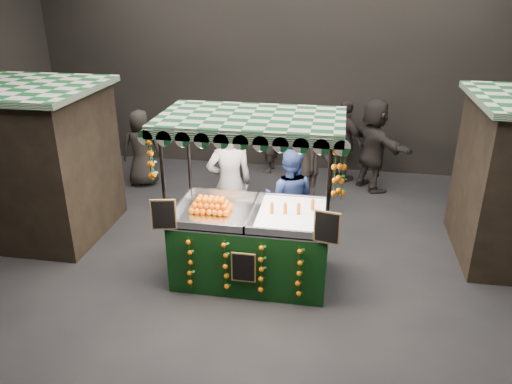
# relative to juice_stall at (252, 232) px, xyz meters

# --- Properties ---
(ground) EXTENTS (12.00, 12.00, 0.00)m
(ground) POSITION_rel_juice_stall_xyz_m (0.17, -0.08, -0.78)
(ground) COLOR black
(ground) RESTS_ON ground
(market_hall) EXTENTS (12.10, 10.10, 5.05)m
(market_hall) POSITION_rel_juice_stall_xyz_m (0.17, -0.08, 2.61)
(market_hall) COLOR black
(market_hall) RESTS_ON ground
(neighbour_stall_left) EXTENTS (3.00, 2.20, 2.60)m
(neighbour_stall_left) POSITION_rel_juice_stall_xyz_m (-4.23, 0.92, 0.53)
(neighbour_stall_left) COLOR black
(neighbour_stall_left) RESTS_ON ground
(juice_stall) EXTENTS (2.58, 1.52, 2.50)m
(juice_stall) POSITION_rel_juice_stall_xyz_m (0.00, 0.00, 0.00)
(juice_stall) COLOR black
(juice_stall) RESTS_ON ground
(vendor_grey) EXTENTS (0.91, 0.78, 2.10)m
(vendor_grey) POSITION_rel_juice_stall_xyz_m (-0.57, 1.11, 0.27)
(vendor_grey) COLOR gray
(vendor_grey) RESTS_ON ground
(vendor_blue) EXTENTS (0.86, 0.68, 1.71)m
(vendor_blue) POSITION_rel_juice_stall_xyz_m (0.42, 1.11, 0.08)
(vendor_blue) COLOR navy
(vendor_blue) RESTS_ON ground
(shopper_0) EXTENTS (0.63, 0.43, 1.67)m
(shopper_0) POSITION_rel_juice_stall_xyz_m (-0.94, 2.94, 0.06)
(shopper_0) COLOR #2B2723
(shopper_0) RESTS_ON ground
(shopper_2) EXTENTS (1.05, 1.05, 1.79)m
(shopper_2) POSITION_rel_juice_stall_xyz_m (1.27, 4.23, 0.12)
(shopper_2) COLOR black
(shopper_2) RESTS_ON ground
(shopper_3) EXTENTS (1.35, 1.29, 1.84)m
(shopper_3) POSITION_rel_juice_stall_xyz_m (0.66, 2.77, 0.15)
(shopper_3) COLOR black
(shopper_3) RESTS_ON ground
(shopper_4) EXTENTS (0.94, 0.76, 1.65)m
(shopper_4) POSITION_rel_juice_stall_xyz_m (-2.99, 3.26, 0.05)
(shopper_4) COLOR #272420
(shopper_4) RESTS_ON ground
(shopper_5) EXTENTS (1.51, 1.81, 1.95)m
(shopper_5) POSITION_rel_juice_stall_xyz_m (1.87, 3.85, 0.20)
(shopper_5) COLOR #2B2522
(shopper_5) RESTS_ON ground
(shopper_6) EXTENTS (0.41, 0.60, 1.57)m
(shopper_6) POSITION_rel_juice_stall_xyz_m (-0.40, 4.52, 0.01)
(shopper_6) COLOR #2B2523
(shopper_6) RESTS_ON ground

